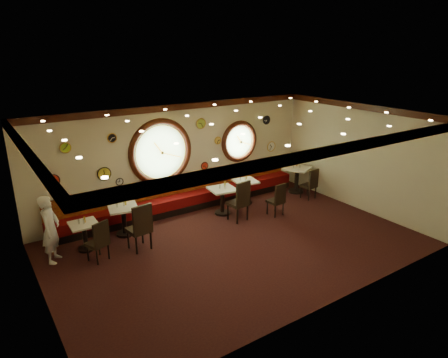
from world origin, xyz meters
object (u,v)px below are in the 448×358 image
condiment_b_pepper (124,204)px  condiment_c_salt (220,187)px  chair_d (278,197)px  chair_b (141,224)px  condiment_b_bottle (125,202)px  table_a (85,233)px  table_d (245,189)px  condiment_a_pepper (84,222)px  condiment_a_bottle (84,220)px  condiment_d_salt (240,179)px  condiment_e_pepper (300,167)px  waiter (51,229)px  chair_a (99,239)px  condiment_a_salt (79,222)px  condiment_b_salt (117,205)px  condiment_d_bottle (246,177)px  condiment_d_pepper (245,179)px  condiment_e_salt (294,166)px  chair_c (240,198)px  table_e (297,177)px  table_c (222,198)px  condiment_c_bottle (225,185)px  condiment_e_bottle (297,164)px  condiment_c_pepper (225,187)px

condiment_b_pepper → condiment_c_salt: bearing=-5.5°
chair_d → condiment_b_pepper: size_ratio=5.60×
chair_b → condiment_b_bottle: chair_b is taller
table_a → table_d: (5.10, 0.30, 0.03)m
condiment_a_pepper → condiment_a_bottle: size_ratio=0.72×
condiment_a_bottle → condiment_c_salt: bearing=-0.4°
condiment_d_salt → condiment_e_pepper: (2.18, -0.37, 0.13)m
condiment_d_salt → waiter: bearing=-174.7°
chair_a → condiment_a_pepper: bearing=78.1°
condiment_a_salt → chair_a: bearing=-72.9°
condiment_b_pepper → condiment_a_bottle: 1.12m
condiment_b_salt → condiment_d_bottle: bearing=1.2°
condiment_b_pepper → condiment_d_pepper: bearing=0.2°
table_d → chair_d: bearing=-82.0°
condiment_b_salt → condiment_e_salt: condiment_e_salt is taller
table_d → chair_a: (-4.96, -1.05, 0.10)m
chair_c → condiment_e_salt: 3.02m
condiment_d_salt → condiment_d_pepper: 0.15m
condiment_c_salt → condiment_d_pepper: (1.14, 0.29, -0.07)m
table_e → condiment_d_pepper: bearing=175.2°
table_d → condiment_e_pepper: condiment_e_pepper is taller
condiment_d_salt → condiment_a_pepper: 4.99m
table_c → condiment_b_bottle: condiment_b_bottle is taller
table_a → condiment_b_pepper: bearing=14.2°
condiment_b_bottle → table_d: bearing=-0.6°
condiment_d_bottle → table_c: bearing=-160.8°
table_d → condiment_b_bottle: 3.93m
condiment_e_salt → waiter: (-7.78, -0.32, -0.11)m
condiment_c_bottle → waiter: 4.89m
condiment_d_salt → condiment_a_bottle: bearing=-175.8°
chair_a → chair_c: (4.01, 0.01, 0.11)m
table_d → chair_b: 4.11m
chair_d → condiment_e_bottle: 2.39m
table_a → condiment_a_salt: size_ratio=6.44×
chair_c → condiment_b_salt: (-3.20, 1.04, 0.16)m
condiment_c_bottle → condiment_e_salt: size_ratio=2.02×
condiment_d_bottle → chair_b: bearing=-163.7°
condiment_a_pepper → chair_a: bearing=-79.6°
chair_c → condiment_c_bottle: size_ratio=4.26×
chair_a → condiment_e_bottle: 7.19m
table_d → condiment_e_pepper: size_ratio=8.75×
condiment_a_bottle → condiment_e_salt: bearing=1.2°
chair_c → condiment_b_salt: size_ratio=6.94×
condiment_c_pepper → condiment_d_pepper: bearing=20.8°
table_d → condiment_c_pepper: condiment_c_pepper is taller
condiment_a_pepper → waiter: bearing=-172.0°
table_c → waiter: 4.79m
condiment_b_salt → condiment_e_pepper: 6.21m
table_a → condiment_e_pepper: 7.17m
condiment_e_pepper → condiment_c_salt: bearing=-179.7°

